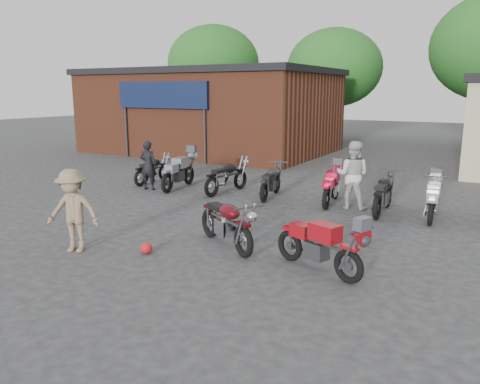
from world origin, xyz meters
The scene contains 17 objects.
ground centered at (0.00, 0.00, 0.00)m, with size 90.00×90.00×0.00m, color #2D2C2F.
brick_building centered at (-9.00, 14.00, 2.00)m, with size 12.00×8.00×4.00m, color brown.
tree_0 centered at (-14.00, 22.00, 4.10)m, with size 6.56×6.56×8.20m, color #17581D, non-canonical shape.
tree_1 centered at (-5.00, 22.00, 3.70)m, with size 5.92×5.92×7.40m, color #17581D, non-canonical shape.
vintage_motorcycle centered at (0.01, 0.68, 0.60)m, with size 2.06×0.68×1.20m, color #49090F, non-canonical shape.
sportbike centered at (2.15, 0.34, 0.55)m, with size 1.91×0.63×1.11m, color #AB0E17, non-canonical shape.
helmet centered at (-1.18, -0.45, 0.11)m, with size 0.24×0.24×0.22m, color red.
person_dark centered at (-5.22, 4.38, 0.81)m, with size 0.59×0.39×1.61m, color black.
person_light centered at (1.29, 5.22, 0.93)m, with size 0.91×0.71×1.87m, color beige.
person_tan centered at (-2.54, -1.03, 0.84)m, with size 1.09×0.63×1.69m, color #8A7155.
row_bike_0 centered at (-5.83, 5.31, 0.53)m, with size 1.82×0.60×1.05m, color black, non-canonical shape.
row_bike_1 centered at (-4.48, 5.03, 0.61)m, with size 2.12×0.70×1.23m, color gray, non-canonical shape.
row_bike_2 centered at (-2.73, 5.23, 0.58)m, with size 2.00×0.66×1.16m, color black, non-canonical shape.
row_bike_3 centered at (-1.24, 5.34, 0.55)m, with size 1.89×0.62×1.10m, color black, non-canonical shape.
row_bike_4 centered at (0.64, 5.43, 0.56)m, with size 1.94×0.64×1.12m, color #AD0E30, non-canonical shape.
row_bike_5 centered at (2.17, 5.13, 0.59)m, with size 2.04×0.67×1.18m, color black, non-canonical shape.
row_bike_6 centered at (3.39, 5.17, 0.54)m, with size 1.86×0.61×1.08m, color #9696A3, non-canonical shape.
Camera 1 is at (4.84, -7.24, 3.19)m, focal length 35.00 mm.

